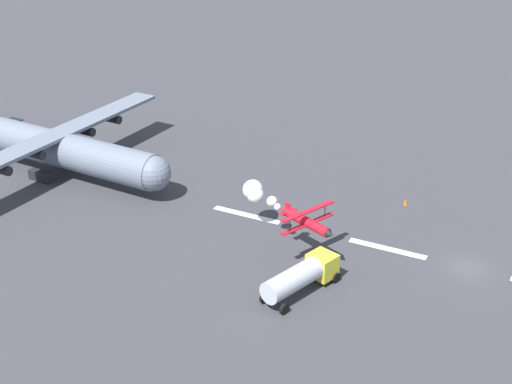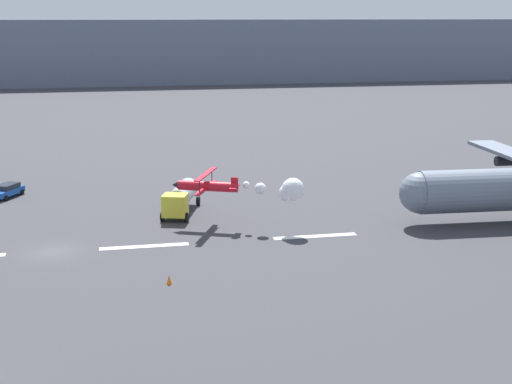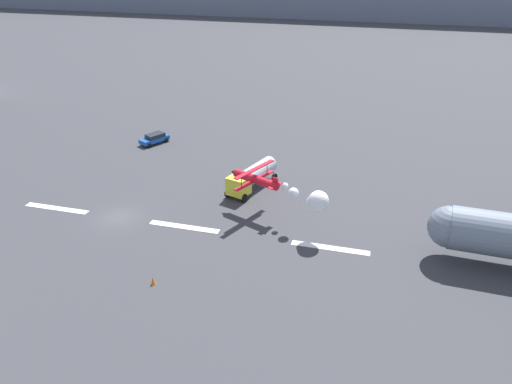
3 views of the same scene
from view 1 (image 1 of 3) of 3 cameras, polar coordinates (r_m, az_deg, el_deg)
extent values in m
plane|color=#38383D|center=(73.29, 16.17, -5.71)|extent=(440.00, 440.00, 0.00)
cube|color=white|center=(74.73, 10.20, -4.37)|extent=(8.00, 0.90, 0.01)
cube|color=white|center=(79.97, -0.74, -1.79)|extent=(8.00, 0.90, 0.01)
cylinder|color=slate|center=(91.37, -15.02, 3.25)|extent=(28.17, 5.67, 4.29)
sphere|color=slate|center=(82.64, -8.02, 1.47)|extent=(4.08, 4.08, 4.08)
cube|color=slate|center=(90.68, -15.16, 4.37)|extent=(4.87, 33.97, 0.40)
cylinder|color=black|center=(85.00, -19.21, 1.69)|extent=(2.45, 1.22, 1.10)
cylinder|color=black|center=(88.05, -16.80, 2.88)|extent=(2.45, 1.22, 1.10)
cylinder|color=black|center=(93.52, -13.13, 4.67)|extent=(2.45, 1.22, 1.10)
cylinder|color=black|center=(97.02, -11.13, 5.64)|extent=(2.45, 1.22, 1.10)
cube|color=black|center=(94.78, -14.17, 2.37)|extent=(3.25, 1.16, 1.20)
cube|color=black|center=(91.44, -16.41, 1.21)|extent=(3.25, 1.16, 1.20)
cylinder|color=red|center=(70.15, 3.92, -2.32)|extent=(5.82, 3.20, 0.97)
cube|color=red|center=(70.10, 4.03, -2.49)|extent=(3.09, 6.28, 0.12)
cube|color=red|center=(69.47, 4.06, -1.50)|extent=(3.09, 6.28, 0.12)
cylinder|color=black|center=(71.23, 5.39, -1.44)|extent=(0.08, 0.08, 1.35)
cylinder|color=black|center=(68.38, 2.64, -2.58)|extent=(0.08, 0.08, 1.35)
cube|color=red|center=(71.66, 2.47, -1.23)|extent=(0.68, 0.37, 1.10)
cube|color=red|center=(71.84, 2.47, -1.52)|extent=(1.33, 2.08, 0.08)
cone|color=black|center=(68.11, 5.83, -3.32)|extent=(0.97, 1.03, 0.82)
sphere|color=white|center=(72.29, 1.69, -1.17)|extent=(0.70, 0.70, 0.70)
sphere|color=white|center=(73.69, 1.26, -0.74)|extent=(1.11, 1.11, 1.11)
sphere|color=white|center=(75.72, -0.05, -0.22)|extent=(1.79, 1.79, 1.79)
sphere|color=white|center=(75.89, -0.25, 0.18)|extent=(2.14, 2.14, 2.14)
cube|color=yellow|center=(68.09, 5.18, -5.70)|extent=(2.95, 2.82, 2.20)
cylinder|color=#B7BCC6|center=(65.25, 2.82, -6.89)|extent=(3.84, 6.48, 2.10)
cylinder|color=black|center=(69.70, 4.70, -5.92)|extent=(0.60, 1.05, 1.00)
cylinder|color=black|center=(65.28, 0.66, -8.26)|extent=(0.60, 1.05, 1.00)
cylinder|color=black|center=(68.44, 6.24, -6.65)|extent=(0.60, 1.05, 1.00)
cylinder|color=black|center=(63.93, 2.22, -9.10)|extent=(0.60, 1.05, 1.00)
cone|color=orange|center=(83.70, 11.58, -0.74)|extent=(0.44, 0.44, 0.75)
camera|label=2|loc=(130.55, 21.83, 16.71)|focal=53.30mm
camera|label=3|loc=(113.68, 8.34, 21.12)|focal=35.81mm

